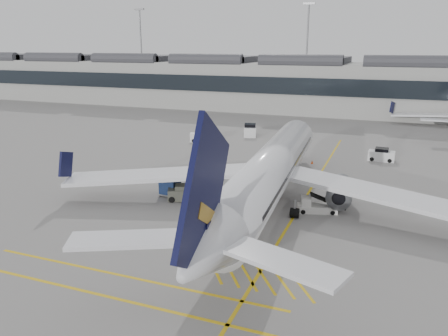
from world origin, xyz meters
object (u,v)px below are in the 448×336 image
(ramp_agent_b, at_px, (238,192))
(pushback_tug, at_px, (182,193))
(belt_loader, at_px, (316,206))
(baggage_cart_a, at_px, (206,193))
(ramp_agent_a, at_px, (242,193))
(airliner_main, at_px, (269,172))

(ramp_agent_b, height_order, pushback_tug, ramp_agent_b)
(belt_loader, relative_size, baggage_cart_a, 2.48)
(belt_loader, relative_size, ramp_agent_b, 2.30)
(belt_loader, height_order, ramp_agent_b, ramp_agent_b)
(ramp_agent_b, xyz_separation_m, pushback_tug, (-5.35, -1.53, -0.29))
(belt_loader, xyz_separation_m, ramp_agent_a, (-7.26, -0.01, 0.46))
(baggage_cart_a, xyz_separation_m, ramp_agent_b, (2.89, 1.13, 0.07))
(ramp_agent_a, height_order, pushback_tug, ramp_agent_a)
(airliner_main, distance_m, ramp_agent_b, 4.07)
(ramp_agent_b, distance_m, pushback_tug, 5.57)
(airliner_main, relative_size, pushback_tug, 13.66)
(baggage_cart_a, height_order, ramp_agent_a, ramp_agent_a)
(ramp_agent_a, bearing_deg, belt_loader, -50.03)
(baggage_cart_a, bearing_deg, ramp_agent_a, 8.96)
(baggage_cart_a, bearing_deg, pushback_tug, 179.50)
(belt_loader, relative_size, ramp_agent_a, 2.31)
(baggage_cart_a, height_order, ramp_agent_b, ramp_agent_b)
(belt_loader, distance_m, ramp_agent_b, 7.71)
(belt_loader, bearing_deg, pushback_tug, 170.26)
(baggage_cart_a, height_order, pushback_tug, baggage_cart_a)
(airliner_main, xyz_separation_m, baggage_cart_a, (-6.11, -0.88, -2.54))
(airliner_main, distance_m, belt_loader, 5.35)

